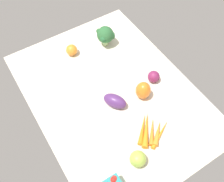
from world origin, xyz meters
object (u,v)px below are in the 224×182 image
at_px(carrot_bunch, 151,131).
at_px(heirloom_tomato_orange, 72,50).
at_px(red_onion_center, 154,77).
at_px(broccoli_head, 105,35).
at_px(bell_pepper_orange, 143,90).
at_px(heirloom_tomato_green, 138,159).
at_px(eggplant, 115,101).

height_order(carrot_bunch, heirloom_tomato_orange, heirloom_tomato_orange).
height_order(red_onion_center, heirloom_tomato_orange, same).
xyz_separation_m(carrot_bunch, heirloom_tomato_orange, (-0.61, -0.08, 0.02)).
distance_m(carrot_bunch, heirloom_tomato_orange, 0.62).
bearing_deg(broccoli_head, red_onion_center, 11.39).
relative_size(bell_pepper_orange, carrot_bunch, 0.51).
bearing_deg(heirloom_tomato_orange, carrot_bunch, 7.45).
bearing_deg(carrot_bunch, heirloom_tomato_green, -58.28).
bearing_deg(carrot_bunch, red_onion_center, 140.45).
bearing_deg(carrot_bunch, eggplant, -164.60).
bearing_deg(eggplant, broccoli_head, 123.34).
xyz_separation_m(heirloom_tomato_green, carrot_bunch, (-0.08, 0.13, -0.02)).
bearing_deg(bell_pepper_orange, eggplant, -102.13).
distance_m(heirloom_tomato_green, eggplant, 0.30).
relative_size(heirloom_tomato_green, bell_pepper_orange, 0.72).
relative_size(heirloom_tomato_green, broccoli_head, 0.59).
bearing_deg(carrot_bunch, bell_pepper_orange, 154.85).
height_order(broccoli_head, carrot_bunch, broccoli_head).
height_order(bell_pepper_orange, broccoli_head, broccoli_head).
relative_size(heirloom_tomato_green, red_onion_center, 1.14).
distance_m(broccoli_head, eggplant, 0.41).
bearing_deg(broccoli_head, eggplant, -25.23).
distance_m(heirloom_tomato_green, carrot_bunch, 0.16).
distance_m(heirloom_tomato_green, red_onion_center, 0.44).
distance_m(bell_pepper_orange, broccoli_head, 0.40).
bearing_deg(red_onion_center, heirloom_tomato_green, -45.93).
bearing_deg(heirloom_tomato_green, broccoli_head, 159.46).
xyz_separation_m(eggplant, heirloom_tomato_orange, (-0.40, -0.02, -0.00)).
bearing_deg(broccoli_head, carrot_bunch, -11.41).
distance_m(bell_pepper_orange, heirloom_tomato_orange, 0.46).
bearing_deg(red_onion_center, heirloom_tomato_orange, -145.15).
height_order(red_onion_center, carrot_bunch, red_onion_center).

